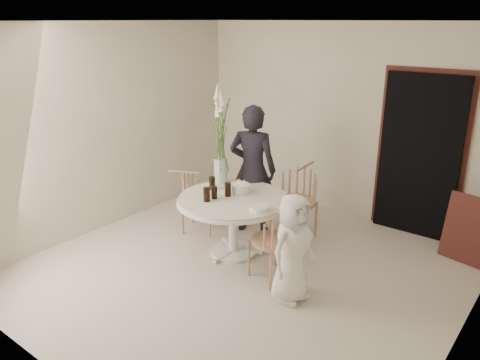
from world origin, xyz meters
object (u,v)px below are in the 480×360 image
Objects in this scene: chair_far at (299,192)px; birthday_cake at (240,188)px; chair_right at (281,237)px; boy at (293,249)px; flower_vase at (220,137)px; table at (233,206)px; girl at (253,170)px; chair_left at (192,192)px.

birthday_cake is at bearing -120.45° from chair_far.
boy is (0.26, -0.19, 0.03)m from chair_right.
birthday_cake is at bearing -18.43° from flower_vase.
table is 1.42× the size of chair_far.
table is 0.75m from girl.
chair_far is 0.87m from birthday_cake.
table is 1.61× the size of chair_left.
birthday_cake is (-0.38, -0.76, 0.18)m from chair_far.
birthday_cake is 0.18× the size of flower_vase.
flower_vase is (-0.80, -0.62, 0.72)m from chair_far.
chair_far is 0.74× the size of flower_vase.
boy is 1.86m from flower_vase.
chair_far reaches higher than table.
chair_left is at bearing 177.49° from birthday_cake.
girl is at bearing 110.23° from birthday_cake.
chair_left is 0.88m from birthday_cake.
chair_left is 0.65× the size of flower_vase.
chair_far is at bearing 63.31° from birthday_cake.
girl is 1.71m from boy.
girl is (0.65, 0.46, 0.32)m from chair_left.
chair_right is 0.49× the size of girl.
chair_far is at bearing 37.48° from boy.
chair_left is (-1.22, -0.72, -0.07)m from chair_far.
boy is at bearing 120.11° from girl.
boy is at bearing 70.99° from chair_right.
chair_left is at bearing -153.24° from chair_far.
chair_far is 4.04× the size of birthday_cake.
girl is 0.54m from birthday_cake.
boy reaches higher than chair_left.
birthday_cake is (-0.85, 0.39, 0.25)m from chair_right.
flower_vase is (-0.24, -0.36, 0.47)m from girl.
chair_right is at bearing -126.74° from chair_left.
table is 0.85m from chair_right.
table is 5.73× the size of birthday_cake.
birthday_cake is at bearing -97.87° from chair_right.
birthday_cake is (-0.03, 0.17, 0.17)m from table.
flower_vase is at bearing -146.30° from chair_far.
birthday_cake is at bearing -115.05° from chair_left.
chair_far is 1.24m from flower_vase.
girl is (-0.57, -0.25, 0.25)m from chair_far.
chair_right reaches higher than chair_left.
birthday_cake reaches higher than table.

